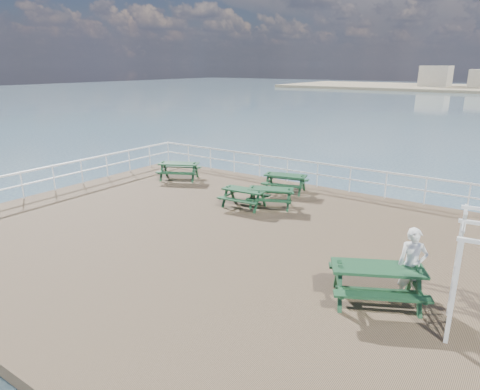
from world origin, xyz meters
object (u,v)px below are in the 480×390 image
at_px(picnic_table_d, 244,194).
at_px(picnic_table_e, 377,276).
at_px(picnic_table_c, 271,193).
at_px(person, 412,265).
at_px(picnic_table_b, 285,179).
at_px(picnic_table_a, 179,167).

height_order(picnic_table_d, picnic_table_e, picnic_table_e).
bearing_deg(picnic_table_c, person, -55.88).
xyz_separation_m(picnic_table_b, picnic_table_c, (0.51, -2.05, -0.02)).
bearing_deg(picnic_table_a, picnic_table_c, -37.11).
height_order(picnic_table_c, person, person).
height_order(picnic_table_c, picnic_table_d, picnic_table_c).
height_order(picnic_table_c, picnic_table_e, picnic_table_e).
bearing_deg(picnic_table_a, person, -49.77).
relative_size(picnic_table_b, person, 1.16).
distance_m(picnic_table_a, person, 12.52).
distance_m(picnic_table_a, picnic_table_b, 5.13).
bearing_deg(picnic_table_d, picnic_table_a, 155.68).
height_order(picnic_table_b, picnic_table_d, picnic_table_b).
distance_m(picnic_table_b, picnic_table_e, 8.75).
bearing_deg(picnic_table_e, picnic_table_b, 104.87).
distance_m(picnic_table_c, picnic_table_d, 0.99).
relative_size(picnic_table_c, person, 1.19).
distance_m(picnic_table_a, picnic_table_c, 5.64).
bearing_deg(picnic_table_b, picnic_table_a, 178.20).
xyz_separation_m(picnic_table_a, picnic_table_b, (5.03, 1.01, -0.03)).
bearing_deg(person, picnic_table_c, 124.65).
height_order(picnic_table_d, person, person).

